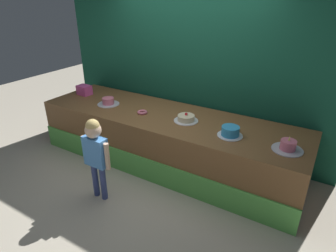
{
  "coord_description": "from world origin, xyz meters",
  "views": [
    {
      "loc": [
        1.96,
        -2.65,
        2.36
      ],
      "look_at": [
        0.16,
        0.33,
        0.72
      ],
      "focal_mm": 30.62,
      "sensor_mm": 36.0,
      "label": 1
    }
  ],
  "objects_px": {
    "pink_box": "(84,90)",
    "cake_far_right": "(288,146)",
    "donut": "(142,112)",
    "cake_center_right": "(230,132)",
    "child_figure": "(95,149)",
    "cake_center_left": "(186,118)",
    "cake_far_left": "(108,102)"
  },
  "relations": [
    {
      "from": "cake_far_left",
      "to": "cake_far_right",
      "type": "bearing_deg",
      "value": -1.03
    },
    {
      "from": "cake_center_left",
      "to": "cake_far_left",
      "type": "bearing_deg",
      "value": -177.14
    },
    {
      "from": "child_figure",
      "to": "cake_far_left",
      "type": "xyz_separation_m",
      "value": [
        -0.72,
        1.04,
        0.12
      ]
    },
    {
      "from": "pink_box",
      "to": "cake_far_right",
      "type": "height_order",
      "value": "cake_far_right"
    },
    {
      "from": "child_figure",
      "to": "cake_center_right",
      "type": "bearing_deg",
      "value": 37.97
    },
    {
      "from": "cake_center_right",
      "to": "donut",
      "type": "bearing_deg",
      "value": 178.9
    },
    {
      "from": "cake_center_right",
      "to": "cake_far_right",
      "type": "height_order",
      "value": "cake_far_right"
    },
    {
      "from": "cake_far_right",
      "to": "cake_center_right",
      "type": "bearing_deg",
      "value": 179.99
    },
    {
      "from": "donut",
      "to": "cake_center_left",
      "type": "height_order",
      "value": "cake_center_left"
    },
    {
      "from": "child_figure",
      "to": "donut",
      "type": "height_order",
      "value": "child_figure"
    },
    {
      "from": "cake_far_left",
      "to": "cake_center_left",
      "type": "distance_m",
      "value": 1.33
    },
    {
      "from": "pink_box",
      "to": "cake_center_left",
      "type": "height_order",
      "value": "pink_box"
    },
    {
      "from": "donut",
      "to": "cake_far_left",
      "type": "bearing_deg",
      "value": 178.08
    },
    {
      "from": "cake_far_left",
      "to": "cake_center_right",
      "type": "bearing_deg",
      "value": -1.37
    },
    {
      "from": "pink_box",
      "to": "cake_far_left",
      "type": "height_order",
      "value": "pink_box"
    },
    {
      "from": "pink_box",
      "to": "cake_center_right",
      "type": "xyz_separation_m",
      "value": [
        2.66,
        -0.2,
        -0.02
      ]
    },
    {
      "from": "donut",
      "to": "cake_center_right",
      "type": "relative_size",
      "value": 0.46
    },
    {
      "from": "pink_box",
      "to": "cake_center_right",
      "type": "relative_size",
      "value": 0.74
    },
    {
      "from": "cake_center_right",
      "to": "cake_center_left",
      "type": "bearing_deg",
      "value": 170.26
    },
    {
      "from": "cake_far_left",
      "to": "cake_center_right",
      "type": "distance_m",
      "value": 2.0
    },
    {
      "from": "cake_far_left",
      "to": "cake_far_right",
      "type": "relative_size",
      "value": 0.99
    },
    {
      "from": "pink_box",
      "to": "cake_far_right",
      "type": "xyz_separation_m",
      "value": [
        3.33,
        -0.2,
        -0.03
      ]
    },
    {
      "from": "cake_center_left",
      "to": "cake_far_right",
      "type": "xyz_separation_m",
      "value": [
        1.33,
        -0.11,
        0.01
      ]
    },
    {
      "from": "pink_box",
      "to": "cake_far_left",
      "type": "relative_size",
      "value": 0.68
    },
    {
      "from": "child_figure",
      "to": "pink_box",
      "type": "height_order",
      "value": "child_figure"
    },
    {
      "from": "pink_box",
      "to": "cake_far_left",
      "type": "bearing_deg",
      "value": -12.64
    },
    {
      "from": "cake_center_right",
      "to": "cake_far_right",
      "type": "bearing_deg",
      "value": -0.01
    },
    {
      "from": "cake_center_left",
      "to": "child_figure",
      "type": "bearing_deg",
      "value": -118.79
    },
    {
      "from": "cake_center_right",
      "to": "child_figure",
      "type": "bearing_deg",
      "value": -142.03
    },
    {
      "from": "pink_box",
      "to": "cake_center_left",
      "type": "bearing_deg",
      "value": -2.37
    },
    {
      "from": "child_figure",
      "to": "cake_center_left",
      "type": "bearing_deg",
      "value": 61.21
    },
    {
      "from": "child_figure",
      "to": "cake_far_right",
      "type": "relative_size",
      "value": 3.14
    }
  ]
}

